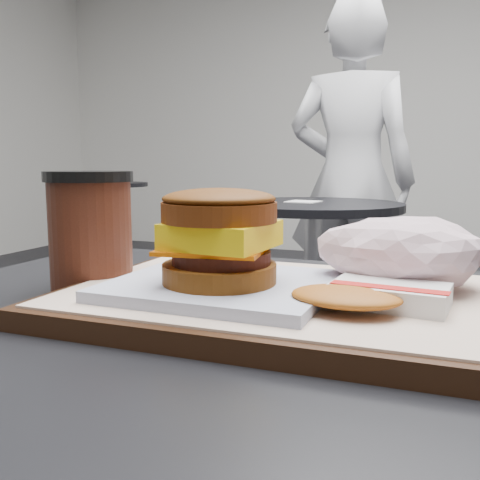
% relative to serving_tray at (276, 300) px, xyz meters
% --- Properties ---
extents(serving_tray, '(0.38, 0.28, 0.02)m').
position_rel_serving_tray_xyz_m(serving_tray, '(0.00, 0.00, 0.00)').
color(serving_tray, black).
rests_on(serving_tray, customer_table).
extents(breakfast_sandwich, '(0.19, 0.17, 0.09)m').
position_rel_serving_tray_xyz_m(breakfast_sandwich, '(-0.04, -0.03, 0.05)').
color(breakfast_sandwich, silver).
rests_on(breakfast_sandwich, serving_tray).
extents(hash_brown, '(0.12, 0.10, 0.02)m').
position_rel_serving_tray_xyz_m(hash_brown, '(0.09, -0.04, 0.02)').
color(hash_brown, silver).
rests_on(hash_brown, serving_tray).
extents(crumpled_wrapper, '(0.15, 0.12, 0.07)m').
position_rel_serving_tray_xyz_m(crumpled_wrapper, '(0.10, 0.05, 0.04)').
color(crumpled_wrapper, white).
rests_on(crumpled_wrapper, serving_tray).
extents(coffee_cup, '(0.09, 0.09, 0.13)m').
position_rel_serving_tray_xyz_m(coffee_cup, '(-0.20, 0.00, 0.06)').
color(coffee_cup, '#3D180E').
rests_on(coffee_cup, customer_table).
extents(neighbor_table, '(0.70, 0.70, 0.75)m').
position_rel_serving_tray_xyz_m(neighbor_table, '(-0.34, 1.61, -0.23)').
color(neighbor_table, black).
rests_on(neighbor_table, ground).
extents(napkin, '(0.13, 0.13, 0.00)m').
position_rel_serving_tray_xyz_m(napkin, '(-0.38, 1.62, -0.03)').
color(napkin, white).
rests_on(napkin, neighbor_table).
extents(patron, '(0.61, 0.41, 1.64)m').
position_rel_serving_tray_xyz_m(patron, '(-0.28, 2.10, 0.04)').
color(patron, silver).
rests_on(patron, ground).
extents(bg_table_mid, '(0.66, 0.66, 0.75)m').
position_rel_serving_tray_xyz_m(bg_table_mid, '(-2.39, 3.16, -0.22)').
color(bg_table_mid, black).
rests_on(bg_table_mid, ground).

